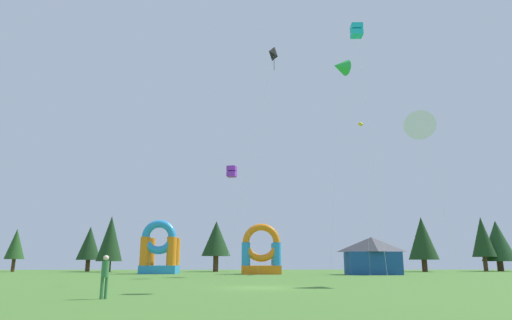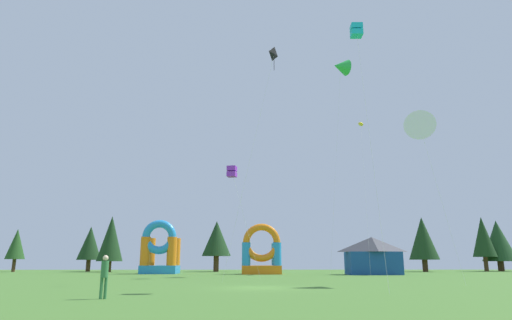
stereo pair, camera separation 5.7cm
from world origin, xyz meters
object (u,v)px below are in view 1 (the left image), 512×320
Objects in this scene: kite_black_diamond at (274,57)px; kite_yellow_parafoil at (360,125)px; person_near_camera at (105,273)px; inflatable_yellow_castle at (261,256)px; kite_purple_box at (232,172)px; kite_cyan_box at (357,31)px; kite_green_delta at (340,67)px; kite_white_delta at (421,129)px; festival_tent at (372,256)px; inflatable_red_slide at (160,253)px.

kite_yellow_parafoil is at bearing 60.32° from kite_black_diamond.
person_near_camera is 0.29× the size of inflatable_yellow_castle.
kite_purple_box is 20.38m from kite_cyan_box.
kite_black_diamond is 1.12× the size of kite_cyan_box.
kite_green_delta reaches higher than kite_white_delta.
kite_white_delta is at bearing -16.41° from kite_black_diamond.
kite_white_delta reaches higher than kite_purple_box.
kite_white_delta is at bearing -67.71° from inflatable_yellow_castle.
kite_yellow_parafoil is at bearing 2.09° from inflatable_yellow_castle.
kite_yellow_parafoil is 17.70m from festival_tent.
kite_black_diamond reaches higher than kite_purple_box.
inflatable_yellow_castle is (13.00, -2.11, -0.36)m from inflatable_red_slide.
festival_tent is at bearing -11.10° from inflatable_yellow_castle.
kite_cyan_box is at bearing -56.14° from kite_black_diamond.
inflatable_yellow_castle is at bearing -177.91° from kite_yellow_parafoil.
kite_purple_box is 0.65× the size of kite_cyan_box.
kite_purple_box is 6.08× the size of person_near_camera.
kite_green_delta is 4.23× the size of inflatable_yellow_castle.
kite_black_diamond is 1.55× the size of kite_white_delta.
kite_green_delta is 32.89m from inflatable_red_slide.
inflatable_red_slide is (-5.01, 38.91, 1.50)m from person_near_camera.
kite_white_delta is 8.75m from kite_cyan_box.
kite_purple_box is at bearing 136.64° from kite_white_delta.
person_near_camera is 0.29× the size of festival_tent.
inflatable_red_slide is at bearing 119.36° from kite_cyan_box.
kite_cyan_box is (-8.39, -30.68, -3.41)m from kite_yellow_parafoil.
kite_white_delta is 25.01m from festival_tent.
kite_black_diamond is 26.93m from kite_yellow_parafoil.
kite_black_diamond is 28.74m from festival_tent.
kite_cyan_box is 2.47× the size of inflatable_red_slide.
kite_yellow_parafoil reaches higher than kite_black_diamond.
kite_white_delta is 0.72× the size of kite_cyan_box.
inflatable_yellow_castle is (7.99, 36.80, 1.14)m from person_near_camera.
kite_purple_box reaches higher than inflatable_yellow_castle.
inflatable_yellow_castle is at bearing 74.91° from kite_purple_box.
kite_yellow_parafoil reaches higher than kite_cyan_box.
kite_white_delta reaches higher than person_near_camera.
festival_tent is (21.23, 34.20, 1.14)m from person_near_camera.
person_near_camera is at bearing -149.67° from kite_white_delta.
kite_green_delta reaches higher than kite_cyan_box.
kite_black_diamond is 0.92× the size of kite_yellow_parafoil.
kite_purple_box is 15.44m from inflatable_yellow_castle.
kite_green_delta is at bearing -19.92° from inflatable_red_slide.
kite_yellow_parafoil is (3.92, 6.59, -5.34)m from kite_green_delta.
kite_white_delta is at bearing -87.13° from kite_green_delta.
inflatable_red_slide is at bearing 169.84° from festival_tent.
kite_black_diamond is 0.72× the size of kite_green_delta.
kite_black_diamond is 27.73m from inflatable_yellow_castle.
kite_black_diamond is at bearing 34.07° from person_near_camera.
kite_black_diamond is 1.71× the size of kite_purple_box.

